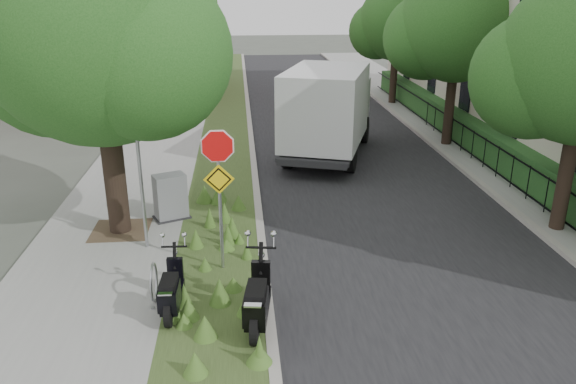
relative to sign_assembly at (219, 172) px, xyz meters
name	(u,v)px	position (x,y,z in m)	size (l,w,h in m)	color
ground	(289,283)	(1.40, -0.58, -2.33)	(120.00, 120.00, 0.00)	#4C5147
sidewalk_near	(151,152)	(-2.85, 9.42, -2.27)	(3.50, 60.00, 0.12)	gray
verge	(225,150)	(-0.10, 9.42, -2.27)	(2.00, 60.00, 0.12)	#35491F
kerb_near	(252,149)	(0.90, 9.42, -2.26)	(0.20, 60.00, 0.13)	#9E9991
road	(344,149)	(4.40, 9.42, -2.32)	(7.00, 60.00, 0.01)	black
kerb_far	(433,145)	(7.90, 9.42, -2.26)	(0.20, 60.00, 0.13)	#9E9991
footpath_far	(476,144)	(9.60, 9.42, -2.27)	(3.20, 60.00, 0.12)	gray
street_tree_main	(96,38)	(-2.68, 2.28, 2.48)	(6.21, 5.54, 7.66)	black
bare_post	(140,166)	(-1.80, 1.22, -0.21)	(0.08, 0.08, 4.00)	#A5A8AD
bike_hoop	(154,282)	(-1.30, -1.18, -1.83)	(0.06, 0.78, 0.77)	#A5A8AD
sign_assembly	(219,172)	(0.00, 0.00, 0.00)	(0.94, 0.08, 3.22)	#A5A8AD
fence_far	(452,129)	(8.60, 9.42, -1.66)	(0.04, 24.00, 1.00)	black
hedge_far	(470,129)	(9.30, 9.42, -1.66)	(1.00, 24.00, 1.10)	#18451F
terrace_houses	(575,35)	(12.89, 9.42, 1.83)	(7.40, 26.40, 8.20)	beige
brick_building	(77,17)	(-8.10, 21.42, 1.88)	(9.40, 10.40, 8.30)	maroon
far_tree_b	(455,30)	(8.34, 9.46, 2.04)	(4.83, 4.31, 6.56)	black
far_tree_c	(396,26)	(8.34, 17.46, 1.63)	(4.37, 3.89, 5.93)	black
scooter_near	(257,306)	(0.67, -2.33, -1.76)	(0.57, 1.94, 0.93)	black
scooter_far	(171,295)	(-0.91, -1.73, -1.82)	(0.38, 1.69, 0.81)	black
box_truck	(328,108)	(3.62, 8.54, -0.53)	(4.16, 6.52, 2.76)	#262628
utility_cabinet	(171,197)	(-1.40, 2.92, -1.63)	(1.06, 0.91, 1.20)	#262628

